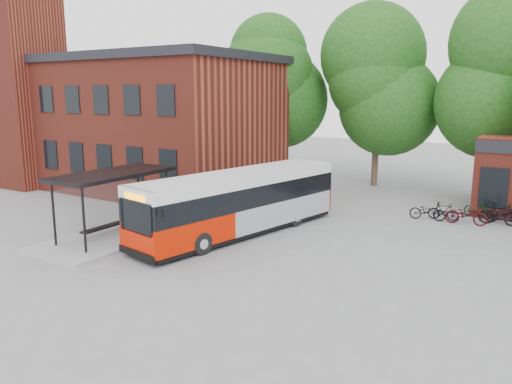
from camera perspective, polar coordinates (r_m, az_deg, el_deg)
The scene contains 15 objects.
ground at distance 20.42m, azimuth -4.94°, elevation -6.37°, with size 100.00×100.00×0.00m, color slate.
station_building at distance 34.88m, azimuth -13.54°, elevation 7.78°, with size 18.40×10.40×8.50m, color maroon, non-canonical shape.
clock_tower at distance 37.05m, azimuth -25.28°, elevation 14.75°, with size 5.20×5.20×18.20m, color maroon, non-canonical shape.
bus_shelter at distance 22.28m, azimuth -15.91°, elevation -1.41°, with size 3.60×7.00×2.90m, color black, non-canonical shape.
bike_rail at distance 26.39m, azimuth 25.62°, elevation -2.98°, with size 5.20×0.10×0.38m, color black, non-canonical shape.
tree_0 at distance 36.20m, azimuth 2.48°, elevation 10.18°, with size 7.92×7.92×11.00m, color #174211, non-canonical shape.
tree_1 at distance 34.30m, azimuth 13.71°, elevation 9.31°, with size 7.92×7.92×10.40m, color #174211, non-canonical shape.
tree_2 at distance 31.81m, azimuth 25.36°, elevation 8.98°, with size 7.92×7.92×11.00m, color #174211, non-canonical shape.
city_bus at distance 22.04m, azimuth -1.84°, elevation -1.29°, with size 2.32×10.90×2.77m, color red, non-canonical shape.
bicycle_0 at distance 26.01m, azimuth 19.01°, elevation -2.07°, with size 0.60×1.72×0.90m, color black.
bicycle_1 at distance 26.28m, azimuth 20.63°, elevation -2.07°, with size 0.42×1.47×0.88m, color black.
bicycle_2 at distance 25.76m, azimuth 22.91°, elevation -2.38°, with size 0.66×1.88×0.99m, color #3A060B.
bicycle_3 at distance 27.36m, azimuth 24.01°, elevation -1.82°, with size 0.42×1.48×0.89m, color black.
bicycle_4 at distance 26.98m, azimuth 26.61°, elevation -2.14°, with size 0.63×1.82×0.95m, color black.
bicycle_5 at distance 26.30m, azimuth 26.07°, elevation -2.26°, with size 0.51×1.82×1.09m, color black.
Camera 1 is at (11.66, -15.59, 6.16)m, focal length 35.00 mm.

